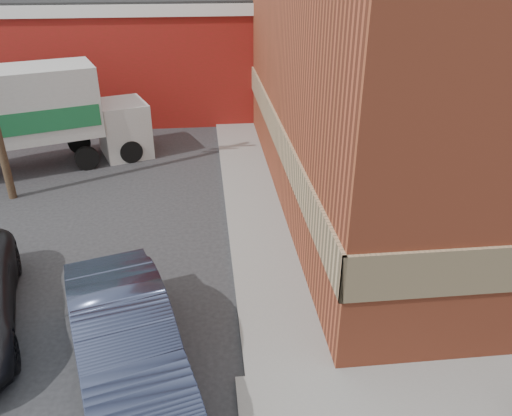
{
  "coord_description": "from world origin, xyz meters",
  "views": [
    {
      "loc": [
        -0.85,
        -7.13,
        7.51
      ],
      "look_at": [
        0.31,
        3.78,
        1.84
      ],
      "focal_mm": 35.0,
      "sensor_mm": 36.0,
      "label": 1
    }
  ],
  "objects_px": {
    "brick_building": "(486,47)",
    "sedan": "(125,338)",
    "warehouse": "(101,54)",
    "box_truck": "(35,111)"
  },
  "relations": [
    {
      "from": "brick_building",
      "to": "sedan",
      "type": "relative_size",
      "value": 3.51
    },
    {
      "from": "brick_building",
      "to": "warehouse",
      "type": "height_order",
      "value": "brick_building"
    },
    {
      "from": "warehouse",
      "to": "box_truck",
      "type": "xyz_separation_m",
      "value": [
        -1.09,
        -8.25,
        -0.61
      ]
    },
    {
      "from": "brick_building",
      "to": "warehouse",
      "type": "bearing_deg",
      "value": 142.8
    },
    {
      "from": "warehouse",
      "to": "box_truck",
      "type": "bearing_deg",
      "value": -97.55
    },
    {
      "from": "warehouse",
      "to": "brick_building",
      "type": "bearing_deg",
      "value": -37.2
    },
    {
      "from": "sedan",
      "to": "box_truck",
      "type": "distance_m",
      "value": 12.19
    },
    {
      "from": "brick_building",
      "to": "sedan",
      "type": "distance_m",
      "value": 14.48
    },
    {
      "from": "brick_building",
      "to": "box_truck",
      "type": "height_order",
      "value": "brick_building"
    },
    {
      "from": "sedan",
      "to": "box_truck",
      "type": "xyz_separation_m",
      "value": [
        -4.51,
        11.25,
        1.35
      ]
    }
  ]
}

